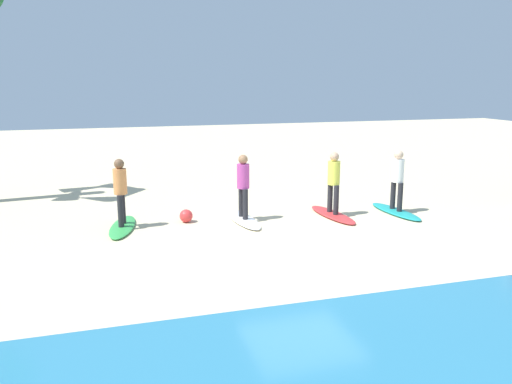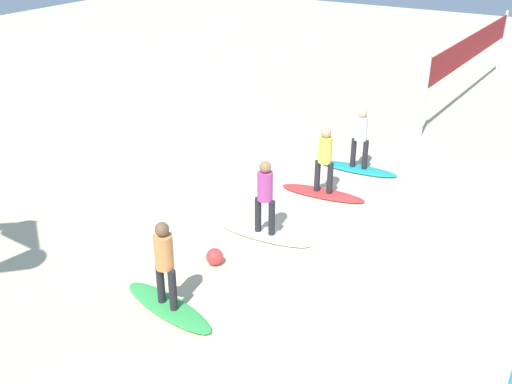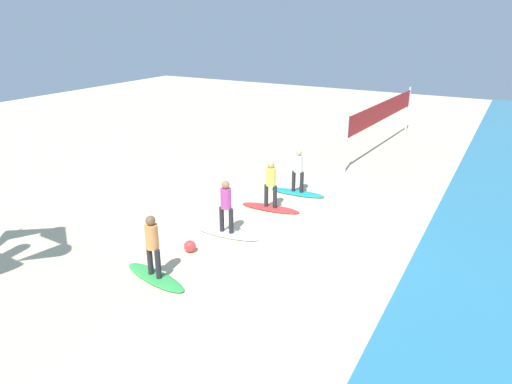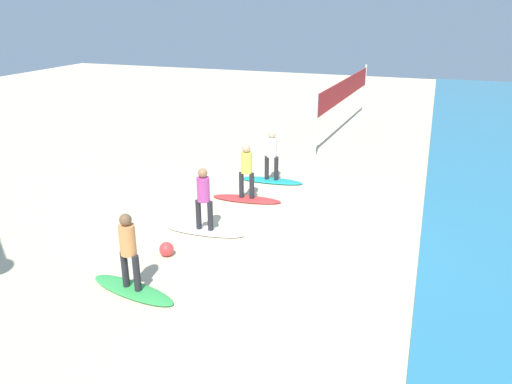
{
  "view_description": "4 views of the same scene",
  "coord_description": "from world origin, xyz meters",
  "px_view_note": "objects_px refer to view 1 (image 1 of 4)",
  "views": [
    {
      "loc": [
        4.21,
        10.34,
        3.62
      ],
      "look_at": [
        0.37,
        -2.35,
        0.72
      ],
      "focal_mm": 36.66,
      "sensor_mm": 36.0,
      "label": 1
    },
    {
      "loc": [
        10.11,
        3.12,
        6.4
      ],
      "look_at": [
        0.94,
        -2.34,
        1.11
      ],
      "focal_mm": 41.19,
      "sensor_mm": 36.0,
      "label": 2
    },
    {
      "loc": [
        11.46,
        4.8,
        6.22
      ],
      "look_at": [
        -0.25,
        -1.77,
        1.14
      ],
      "focal_mm": 32.73,
      "sensor_mm": 36.0,
      "label": 3
    },
    {
      "loc": [
        11.06,
        2.84,
        5.5
      ],
      "look_at": [
        0.37,
        -0.98,
        1.14
      ],
      "focal_mm": 34.53,
      "sensor_mm": 36.0,
      "label": 4
    }
  ],
  "objects_px": {
    "surfer_red": "(334,178)",
    "surfer_teal": "(398,176)",
    "surfboard_green": "(123,227)",
    "surfboard_white": "(243,219)",
    "surfboard_teal": "(396,211)",
    "beach_ball": "(186,216)",
    "surfer_white": "(243,182)",
    "surfboard_red": "(333,215)",
    "surfer_green": "(120,187)"
  },
  "relations": [
    {
      "from": "surfboard_white",
      "to": "surfboard_green",
      "type": "height_order",
      "value": "same"
    },
    {
      "from": "surfer_red",
      "to": "surfer_white",
      "type": "relative_size",
      "value": 1.0
    },
    {
      "from": "surfer_red",
      "to": "surfer_teal",
      "type": "bearing_deg",
      "value": 174.01
    },
    {
      "from": "surfer_teal",
      "to": "surfboard_red",
      "type": "distance_m",
      "value": 2.06
    },
    {
      "from": "surfboard_red",
      "to": "surfboard_white",
      "type": "distance_m",
      "value": 2.43
    },
    {
      "from": "surfboard_white",
      "to": "surfer_green",
      "type": "xyz_separation_m",
      "value": [
        3.03,
        -0.2,
        0.99
      ]
    },
    {
      "from": "surfer_red",
      "to": "surfer_white",
      "type": "bearing_deg",
      "value": -5.53
    },
    {
      "from": "surfboard_teal",
      "to": "surfer_white",
      "type": "xyz_separation_m",
      "value": [
        4.22,
        -0.42,
        0.99
      ]
    },
    {
      "from": "surfer_white",
      "to": "surfboard_red",
      "type": "bearing_deg",
      "value": 174.47
    },
    {
      "from": "surfboard_teal",
      "to": "surfboard_white",
      "type": "bearing_deg",
      "value": -99.38
    },
    {
      "from": "surfboard_teal",
      "to": "surfer_red",
      "type": "relative_size",
      "value": 1.28
    },
    {
      "from": "surfboard_white",
      "to": "surfer_green",
      "type": "relative_size",
      "value": 1.28
    },
    {
      "from": "surfboard_teal",
      "to": "surfboard_green",
      "type": "height_order",
      "value": "same"
    },
    {
      "from": "surfer_red",
      "to": "surfboard_white",
      "type": "bearing_deg",
      "value": -5.53
    },
    {
      "from": "surfer_teal",
      "to": "surfboard_green",
      "type": "relative_size",
      "value": 0.78
    },
    {
      "from": "surfboard_teal",
      "to": "surfboard_red",
      "type": "bearing_deg",
      "value": -99.64
    },
    {
      "from": "surfer_teal",
      "to": "surfer_green",
      "type": "distance_m",
      "value": 7.27
    },
    {
      "from": "surfer_red",
      "to": "surfboard_white",
      "type": "relative_size",
      "value": 0.78
    },
    {
      "from": "surfer_white",
      "to": "surfer_teal",
      "type": "bearing_deg",
      "value": 174.27
    },
    {
      "from": "surfer_red",
      "to": "surfer_green",
      "type": "height_order",
      "value": "same"
    },
    {
      "from": "beach_ball",
      "to": "surfboard_red",
      "type": "bearing_deg",
      "value": 172.03
    },
    {
      "from": "surfboard_teal",
      "to": "surfer_white",
      "type": "distance_m",
      "value": 4.35
    },
    {
      "from": "surfboard_red",
      "to": "surfboard_green",
      "type": "bearing_deg",
      "value": -99.75
    },
    {
      "from": "surfboard_red",
      "to": "surfer_white",
      "type": "xyz_separation_m",
      "value": [
        2.41,
        -0.23,
        0.99
      ]
    },
    {
      "from": "surfboard_white",
      "to": "beach_ball",
      "type": "relative_size",
      "value": 6.23
    },
    {
      "from": "surfboard_red",
      "to": "surfer_red",
      "type": "height_order",
      "value": "surfer_red"
    },
    {
      "from": "surfboard_teal",
      "to": "surfboard_white",
      "type": "relative_size",
      "value": 1.0
    },
    {
      "from": "surfboard_red",
      "to": "surfer_red",
      "type": "distance_m",
      "value": 0.99
    },
    {
      "from": "surfboard_green",
      "to": "surfboard_white",
      "type": "bearing_deg",
      "value": 97.54
    },
    {
      "from": "surfer_red",
      "to": "surfboard_green",
      "type": "relative_size",
      "value": 0.78
    },
    {
      "from": "surfboard_teal",
      "to": "surfboard_red",
      "type": "relative_size",
      "value": 1.0
    },
    {
      "from": "surfer_red",
      "to": "surfer_white",
      "type": "height_order",
      "value": "same"
    },
    {
      "from": "surfer_green",
      "to": "surfboard_white",
      "type": "bearing_deg",
      "value": 176.24
    },
    {
      "from": "surfboard_green",
      "to": "surfer_green",
      "type": "height_order",
      "value": "surfer_green"
    },
    {
      "from": "surfer_red",
      "to": "beach_ball",
      "type": "height_order",
      "value": "surfer_red"
    },
    {
      "from": "surfboard_teal",
      "to": "surfer_teal",
      "type": "bearing_deg",
      "value": -0.0
    },
    {
      "from": "surfer_red",
      "to": "surfboard_white",
      "type": "distance_m",
      "value": 2.62
    },
    {
      "from": "surfboard_teal",
      "to": "beach_ball",
      "type": "height_order",
      "value": "beach_ball"
    },
    {
      "from": "surfer_teal",
      "to": "surfboard_white",
      "type": "bearing_deg",
      "value": -5.73
    },
    {
      "from": "surfer_white",
      "to": "beach_ball",
      "type": "relative_size",
      "value": 4.86
    },
    {
      "from": "surfboard_white",
      "to": "surfer_green",
      "type": "height_order",
      "value": "surfer_green"
    },
    {
      "from": "surfer_red",
      "to": "surfboard_green",
      "type": "distance_m",
      "value": 5.55
    },
    {
      "from": "surfer_teal",
      "to": "surfboard_red",
      "type": "bearing_deg",
      "value": -5.99
    },
    {
      "from": "surfboard_teal",
      "to": "surfer_green",
      "type": "distance_m",
      "value": 7.34
    },
    {
      "from": "surfboard_teal",
      "to": "surfboard_green",
      "type": "bearing_deg",
      "value": -98.56
    },
    {
      "from": "surfboard_teal",
      "to": "surfboard_white",
      "type": "distance_m",
      "value": 4.24
    },
    {
      "from": "surfer_white",
      "to": "surfer_green",
      "type": "height_order",
      "value": "same"
    },
    {
      "from": "surfboard_white",
      "to": "surfer_green",
      "type": "distance_m",
      "value": 3.19
    },
    {
      "from": "surfer_red",
      "to": "beach_ball",
      "type": "distance_m",
      "value": 3.98
    },
    {
      "from": "surfer_teal",
      "to": "surfboard_white",
      "type": "relative_size",
      "value": 0.78
    }
  ]
}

